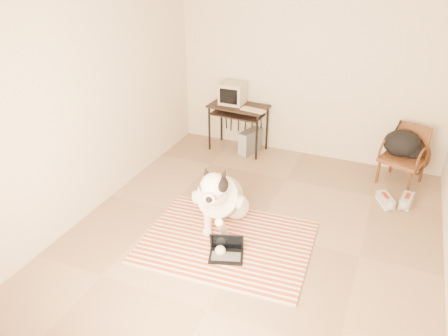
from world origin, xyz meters
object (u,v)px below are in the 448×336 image
Objects in this scene: dog at (221,198)px; backpack at (404,145)px; crt_monitor at (233,93)px; rattan_chair at (405,155)px; pc_tower at (250,142)px; laptop at (226,250)px; computer_desk at (238,112)px.

backpack is (1.85, 1.96, 0.17)m from dog.
crt_monitor reaches higher than rattan_chair.
crt_monitor is (-0.69, 2.08, 0.53)m from dog.
pc_tower is (0.34, -0.11, -0.71)m from crt_monitor.
rattan_chair is 0.14m from backpack.
laptop is at bearing -75.63° from pc_tower.
dog is 2.70m from backpack.
pc_tower is (0.22, -0.03, -0.45)m from computer_desk.
computer_desk reaches higher than laptop.
laptop is 0.53× the size of rattan_chair.
pc_tower is at bearing 179.81° from backpack.
pc_tower is 2.24m from rattan_chair.
pc_tower is at bearing 179.10° from rattan_chair.
computer_desk is 2.42m from backpack.
laptop is at bearing -61.07° from dog.
dog is 1.33× the size of computer_desk.
computer_desk is 1.16× the size of rattan_chair.
computer_desk is at bearing 108.69° from laptop.
pc_tower is at bearing 104.37° from laptop.
crt_monitor reaches higher than laptop.
computer_desk is at bearing -30.75° from crt_monitor.
backpack is (-0.03, 0.03, 0.13)m from rattan_chair.
backpack is (2.20, -0.01, 0.35)m from pc_tower.
pc_tower is (-0.64, 2.49, 0.10)m from laptop.
dog is at bearing -133.20° from backpack.
backpack is (1.56, 2.48, 0.45)m from laptop.
computer_desk is (-0.85, 2.52, 0.55)m from laptop.
rattan_chair reaches higher than laptop.
dog is 3.35× the size of crt_monitor.
computer_desk is 0.30m from crt_monitor.
pc_tower is 0.79× the size of backpack.
laptop is 0.79× the size of backpack.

